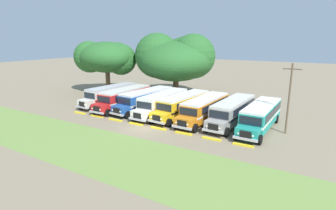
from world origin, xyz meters
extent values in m
plane|color=#84755B|center=(0.00, 0.00, 0.00)|extent=(220.00, 220.00, 0.00)
cube|color=olive|center=(0.00, -7.05, 0.00)|extent=(80.00, 8.45, 0.01)
cube|color=silver|center=(-11.41, 7.52, 1.55)|extent=(3.02, 9.33, 2.10)
cube|color=red|center=(-11.41, 7.52, 1.38)|extent=(3.05, 9.35, 0.24)
cube|color=black|center=(-10.12, 7.74, 2.05)|extent=(0.49, 7.99, 0.80)
cube|color=black|center=(-12.66, 7.89, 2.05)|extent=(0.49, 7.99, 0.80)
cube|color=#B2B2B7|center=(-11.41, 7.52, 2.71)|extent=(2.93, 9.22, 0.22)
cube|color=silver|center=(-11.71, 2.22, 1.02)|extent=(2.28, 1.52, 1.05)
cube|color=black|center=(-11.75, 1.48, 1.05)|extent=(1.10, 0.16, 0.70)
cube|color=#B7B7BC|center=(-11.75, 1.44, 0.62)|extent=(2.41, 0.34, 0.24)
cube|color=black|center=(-11.67, 2.89, 2.05)|extent=(2.20, 0.18, 0.84)
cube|color=red|center=(-11.15, 12.13, 1.45)|extent=(0.90, 0.11, 1.30)
sphere|color=#EAE5C6|center=(-11.06, 1.40, 1.05)|extent=(0.20, 0.20, 0.20)
sphere|color=#EAE5C6|center=(-12.45, 1.47, 1.05)|extent=(0.20, 0.20, 0.20)
cylinder|color=black|center=(-10.51, 2.26, 0.50)|extent=(0.34, 1.01, 1.00)
cylinder|color=black|center=(-12.90, 2.39, 0.50)|extent=(0.34, 1.01, 1.00)
cylinder|color=black|center=(-10.04, 10.44, 0.50)|extent=(0.34, 1.01, 1.00)
cylinder|color=black|center=(-12.44, 10.58, 0.50)|extent=(0.34, 1.01, 1.00)
cube|color=red|center=(-8.06, 6.64, 1.55)|extent=(2.54, 9.21, 2.10)
cube|color=white|center=(-8.06, 6.64, 1.38)|extent=(2.57, 9.23, 0.24)
cube|color=black|center=(-6.79, 6.95, 2.05)|extent=(0.08, 8.00, 0.80)
cube|color=black|center=(-9.33, 6.94, 2.05)|extent=(0.08, 8.00, 0.80)
cube|color=beige|center=(-8.06, 6.64, 2.71)|extent=(2.46, 9.11, 0.22)
cube|color=red|center=(-8.03, 1.34, 1.02)|extent=(2.21, 1.41, 1.05)
cube|color=black|center=(-8.03, 0.60, 1.05)|extent=(1.10, 0.10, 0.70)
cube|color=#B7B7BC|center=(-8.03, 0.56, 0.62)|extent=(2.40, 0.21, 0.24)
cube|color=black|center=(-8.04, 2.01, 2.05)|extent=(2.20, 0.07, 0.84)
cube|color=white|center=(-8.08, 11.26, 1.45)|extent=(0.90, 0.06, 1.30)
sphere|color=#EAE5C6|center=(-7.33, 0.56, 1.05)|extent=(0.20, 0.20, 0.20)
sphere|color=#EAE5C6|center=(-8.73, 0.55, 1.05)|extent=(0.20, 0.20, 0.20)
cylinder|color=black|center=(-6.83, 1.45, 0.50)|extent=(0.28, 1.00, 1.00)
cylinder|color=black|center=(-9.23, 1.44, 0.50)|extent=(0.28, 1.00, 1.00)
cylinder|color=black|center=(-6.87, 9.65, 0.50)|extent=(0.28, 1.00, 1.00)
cylinder|color=black|center=(-9.27, 9.64, 0.50)|extent=(0.28, 1.00, 1.00)
cube|color=#23519E|center=(-4.65, 7.31, 1.55)|extent=(3.31, 9.39, 2.10)
cube|color=silver|center=(-4.65, 7.31, 1.38)|extent=(3.34, 9.41, 0.24)
cube|color=black|center=(-3.36, 7.49, 2.05)|extent=(0.75, 7.97, 0.80)
cube|color=black|center=(-5.89, 7.72, 2.05)|extent=(0.75, 7.97, 0.80)
cube|color=silver|center=(-4.65, 7.31, 2.71)|extent=(3.22, 9.28, 0.22)
cube|color=#23519E|center=(-5.12, 2.03, 1.02)|extent=(2.32, 1.59, 1.05)
cube|color=black|center=(-5.19, 1.29, 1.05)|extent=(1.10, 0.20, 0.70)
cube|color=#B7B7BC|center=(-5.19, 1.25, 0.62)|extent=(2.41, 0.41, 0.24)
cube|color=black|center=(-5.06, 2.70, 2.05)|extent=(2.20, 0.26, 0.84)
cube|color=silver|center=(-4.24, 11.91, 1.45)|extent=(0.90, 0.14, 1.30)
sphere|color=#EAE5C6|center=(-4.50, 1.18, 1.05)|extent=(0.20, 0.20, 0.20)
sphere|color=#EAE5C6|center=(-5.89, 1.30, 1.05)|extent=(0.20, 0.20, 0.20)
cylinder|color=black|center=(-3.92, 2.02, 0.50)|extent=(0.37, 1.02, 1.00)
cylinder|color=black|center=(-6.31, 2.24, 0.50)|extent=(0.37, 1.02, 1.00)
cylinder|color=black|center=(-3.19, 10.19, 0.50)|extent=(0.37, 1.02, 1.00)
cylinder|color=black|center=(-5.58, 10.40, 0.50)|extent=(0.37, 1.02, 1.00)
cube|color=silver|center=(-1.45, 6.79, 1.55)|extent=(2.54, 9.21, 2.10)
cube|color=maroon|center=(-1.45, 6.79, 1.38)|extent=(2.57, 9.23, 0.24)
cube|color=black|center=(-0.18, 7.09, 2.05)|extent=(0.07, 8.00, 0.80)
cube|color=black|center=(-2.72, 7.10, 2.05)|extent=(0.07, 8.00, 0.80)
cube|color=silver|center=(-1.45, 6.79, 2.71)|extent=(2.46, 9.11, 0.22)
cube|color=silver|center=(-1.47, 1.49, 1.02)|extent=(2.21, 1.41, 1.05)
cube|color=black|center=(-1.48, 0.75, 1.05)|extent=(1.10, 0.10, 0.70)
cube|color=#B7B7BC|center=(-1.48, 0.71, 0.62)|extent=(2.40, 0.21, 0.24)
cube|color=black|center=(-1.47, 2.16, 2.05)|extent=(2.20, 0.07, 0.84)
cube|color=maroon|center=(-1.43, 11.41, 1.45)|extent=(0.90, 0.06, 1.30)
sphere|color=#EAE5C6|center=(-0.78, 0.70, 1.05)|extent=(0.20, 0.20, 0.20)
sphere|color=#EAE5C6|center=(-2.18, 0.71, 1.05)|extent=(0.20, 0.20, 0.20)
cylinder|color=black|center=(-0.27, 1.59, 0.50)|extent=(0.28, 1.00, 1.00)
cylinder|color=black|center=(-2.67, 1.60, 0.50)|extent=(0.28, 1.00, 1.00)
cylinder|color=black|center=(-0.24, 9.79, 0.50)|extent=(0.28, 1.00, 1.00)
cylinder|color=black|center=(-2.64, 9.80, 0.50)|extent=(0.28, 1.00, 1.00)
cube|color=yellow|center=(1.49, 7.15, 1.55)|extent=(3.24, 9.37, 2.10)
cube|color=black|center=(1.49, 7.15, 1.38)|extent=(3.27, 9.40, 0.24)
cube|color=black|center=(2.78, 7.35, 2.05)|extent=(0.69, 7.98, 0.80)
cube|color=black|center=(0.25, 7.56, 2.05)|extent=(0.69, 7.98, 0.80)
cube|color=silver|center=(1.49, 7.15, 2.71)|extent=(3.15, 9.27, 0.22)
cube|color=yellow|center=(1.06, 1.87, 1.02)|extent=(2.31, 1.57, 1.05)
cube|color=black|center=(1.00, 1.13, 1.05)|extent=(1.10, 0.19, 0.70)
cube|color=#B7B7BC|center=(1.00, 1.09, 0.62)|extent=(2.41, 0.40, 0.24)
cube|color=black|center=(1.12, 2.54, 2.05)|extent=(2.20, 0.24, 0.84)
cube|color=black|center=(1.87, 11.76, 1.45)|extent=(0.90, 0.13, 1.30)
sphere|color=#EAE5C6|center=(1.69, 1.03, 1.05)|extent=(0.20, 0.20, 0.20)
sphere|color=#EAE5C6|center=(0.30, 1.14, 1.05)|extent=(0.20, 0.20, 0.20)
cylinder|color=black|center=(2.27, 1.87, 0.50)|extent=(0.36, 1.02, 1.00)
cylinder|color=black|center=(-0.13, 2.07, 0.50)|extent=(0.36, 1.02, 1.00)
cylinder|color=black|center=(2.93, 10.05, 0.50)|extent=(0.36, 1.02, 1.00)
cylinder|color=black|center=(0.54, 10.24, 0.50)|extent=(0.36, 1.02, 1.00)
cube|color=orange|center=(4.66, 6.87, 1.55)|extent=(2.74, 9.26, 2.10)
cube|color=white|center=(4.66, 6.87, 1.38)|extent=(2.77, 9.28, 0.24)
cube|color=black|center=(5.94, 7.13, 2.05)|extent=(0.25, 8.00, 0.80)
cube|color=black|center=(3.40, 7.20, 2.05)|extent=(0.25, 8.00, 0.80)
cube|color=silver|center=(4.66, 6.87, 2.71)|extent=(2.66, 9.16, 0.22)
cube|color=orange|center=(4.52, 1.57, 1.02)|extent=(2.24, 1.46, 1.05)
cube|color=black|center=(4.50, 0.83, 1.05)|extent=(1.10, 0.13, 0.70)
cube|color=#B7B7BC|center=(4.50, 0.79, 0.62)|extent=(2.40, 0.26, 0.24)
cube|color=black|center=(4.54, 2.24, 2.05)|extent=(2.20, 0.12, 0.84)
cube|color=white|center=(4.78, 11.48, 1.45)|extent=(0.90, 0.08, 1.30)
sphere|color=#EAE5C6|center=(5.20, 0.76, 1.05)|extent=(0.20, 0.20, 0.20)
sphere|color=#EAE5C6|center=(3.80, 0.80, 1.05)|extent=(0.20, 0.20, 0.20)
cylinder|color=black|center=(5.72, 1.64, 0.50)|extent=(0.31, 1.01, 1.00)
cylinder|color=black|center=(3.32, 1.70, 0.50)|extent=(0.31, 1.01, 1.00)
cylinder|color=black|center=(5.94, 9.83, 0.50)|extent=(0.31, 1.01, 1.00)
cylinder|color=black|center=(3.54, 9.90, 0.50)|extent=(0.31, 1.01, 1.00)
cube|color=#9E9993|center=(8.05, 7.46, 1.55)|extent=(2.81, 9.28, 2.10)
cube|color=#282828|center=(8.05, 7.46, 1.38)|extent=(2.84, 9.30, 0.24)
cube|color=black|center=(9.33, 7.71, 2.05)|extent=(0.31, 8.00, 0.80)
cube|color=black|center=(6.79, 7.80, 2.05)|extent=(0.31, 8.00, 0.80)
cube|color=beige|center=(8.05, 7.46, 2.71)|extent=(2.73, 9.18, 0.22)
cube|color=#9E9993|center=(7.87, 2.16, 1.02)|extent=(2.25, 1.47, 1.05)
cube|color=black|center=(7.85, 1.42, 1.05)|extent=(1.10, 0.14, 0.70)
cube|color=#B7B7BC|center=(7.85, 1.38, 0.62)|extent=(2.41, 0.28, 0.24)
cube|color=black|center=(7.90, 2.83, 2.05)|extent=(2.20, 0.13, 0.84)
cube|color=#282828|center=(8.21, 12.07, 1.45)|extent=(0.90, 0.09, 1.30)
sphere|color=#EAE5C6|center=(8.55, 1.35, 1.05)|extent=(0.20, 0.20, 0.20)
sphere|color=#EAE5C6|center=(7.15, 1.39, 1.05)|extent=(0.20, 0.20, 0.20)
cylinder|color=black|center=(9.08, 2.22, 0.50)|extent=(0.31, 1.01, 1.00)
cylinder|color=black|center=(6.68, 2.30, 0.50)|extent=(0.31, 1.01, 1.00)
cylinder|color=black|center=(9.35, 10.42, 0.50)|extent=(0.31, 1.01, 1.00)
cylinder|color=black|center=(6.96, 10.50, 0.50)|extent=(0.31, 1.01, 1.00)
cube|color=teal|center=(11.44, 6.94, 1.55)|extent=(2.65, 9.24, 2.10)
cube|color=white|center=(11.44, 6.94, 1.38)|extent=(2.68, 9.26, 0.24)
cube|color=black|center=(12.72, 7.21, 2.05)|extent=(0.17, 8.00, 0.80)
cube|color=black|center=(10.18, 7.26, 2.05)|extent=(0.17, 8.00, 0.80)
cube|color=silver|center=(11.44, 6.94, 2.71)|extent=(2.57, 9.14, 0.22)
cube|color=teal|center=(11.35, 1.64, 1.02)|extent=(2.22, 1.44, 1.05)
cube|color=black|center=(11.34, 0.90, 1.05)|extent=(1.10, 0.12, 0.70)
cube|color=#B7B7BC|center=(11.34, 0.86, 0.62)|extent=(2.40, 0.24, 0.24)
cube|color=black|center=(11.36, 2.31, 2.05)|extent=(2.20, 0.10, 0.84)
cube|color=white|center=(11.52, 11.56, 1.45)|extent=(0.90, 0.07, 1.30)
sphere|color=#EAE5C6|center=(12.04, 0.83, 1.05)|extent=(0.20, 0.20, 0.20)
sphere|color=#EAE5C6|center=(10.64, 0.86, 1.05)|extent=(0.20, 0.20, 0.20)
cylinder|color=black|center=(12.55, 1.72, 0.50)|extent=(0.30, 1.00, 1.00)
cylinder|color=black|center=(10.15, 1.76, 0.50)|extent=(0.30, 1.00, 1.00)
cylinder|color=black|center=(12.69, 9.92, 0.50)|extent=(0.30, 1.00, 1.00)
cylinder|color=black|center=(10.29, 9.96, 0.50)|extent=(0.30, 1.00, 1.00)
cube|color=yellow|center=(-11.25, 0.62, 0.07)|extent=(2.00, 0.36, 0.15)
cube|color=yellow|center=(-8.04, 0.62, 0.07)|extent=(2.00, 0.36, 0.15)
cube|color=yellow|center=(-4.82, 0.62, 0.07)|extent=(2.00, 0.36, 0.15)
cube|color=yellow|center=(-1.61, 0.62, 0.07)|extent=(2.00, 0.36, 0.15)
cube|color=yellow|center=(1.61, 0.62, 0.07)|extent=(2.00, 0.36, 0.15)
cube|color=yellow|center=(4.82, 0.62, 0.07)|extent=(2.00, 0.36, 0.15)
cube|color=yellow|center=(8.04, 0.62, 0.07)|extent=(2.00, 0.36, 0.15)
cube|color=yellow|center=(11.25, 0.62, 0.07)|extent=(2.00, 0.36, 0.15)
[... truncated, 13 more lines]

